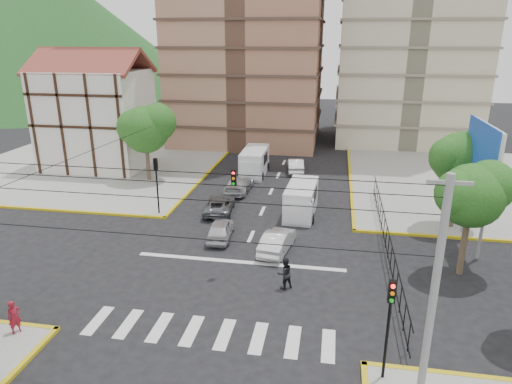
% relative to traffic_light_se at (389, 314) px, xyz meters
% --- Properties ---
extents(ground, '(160.00, 160.00, 0.00)m').
position_rel_traffic_light_se_xyz_m(ground, '(-7.80, 7.80, -3.11)').
color(ground, black).
rests_on(ground, ground).
extents(sidewalk_nw, '(26.00, 26.00, 0.15)m').
position_rel_traffic_light_se_xyz_m(sidewalk_nw, '(-27.80, 27.80, -3.04)').
color(sidewalk_nw, gray).
rests_on(sidewalk_nw, ground).
extents(sidewalk_ne, '(26.00, 26.00, 0.15)m').
position_rel_traffic_light_se_xyz_m(sidewalk_ne, '(12.20, 27.80, -3.04)').
color(sidewalk_ne, gray).
rests_on(sidewalk_ne, ground).
extents(crosswalk_stripes, '(12.00, 2.40, 0.01)m').
position_rel_traffic_light_se_xyz_m(crosswalk_stripes, '(-7.80, 1.80, -3.11)').
color(crosswalk_stripes, silver).
rests_on(crosswalk_stripes, ground).
extents(stop_line, '(13.00, 0.40, 0.01)m').
position_rel_traffic_light_se_xyz_m(stop_line, '(-7.80, 9.00, -3.11)').
color(stop_line, silver).
rests_on(stop_line, ground).
extents(tudor_building, '(10.80, 8.05, 12.23)m').
position_rel_traffic_light_se_xyz_m(tudor_building, '(-26.80, 27.80, 2.14)').
color(tudor_building, silver).
rests_on(tudor_building, ground).
extents(distant_hill, '(70.00, 70.00, 28.00)m').
position_rel_traffic_light_se_xyz_m(distant_hill, '(-62.80, 77.80, 10.89)').
color(distant_hill, '#1B521E').
rests_on(distant_hill, ground).
extents(park_fence, '(0.10, 22.50, 1.66)m').
position_rel_traffic_light_se_xyz_m(park_fence, '(1.20, 12.30, -3.11)').
color(park_fence, black).
rests_on(park_fence, ground).
extents(billboard, '(0.36, 6.20, 8.10)m').
position_rel_traffic_light_se_xyz_m(billboard, '(6.65, 13.80, 2.89)').
color(billboard, slate).
rests_on(billboard, ground).
extents(tree_park_a, '(4.41, 3.60, 6.83)m').
position_rel_traffic_light_se_xyz_m(tree_park_a, '(5.28, 9.81, 1.90)').
color(tree_park_a, '#473828').
rests_on(tree_park_a, ground).
extents(tree_park_c, '(4.65, 3.80, 7.25)m').
position_rel_traffic_light_se_xyz_m(tree_park_c, '(6.29, 16.81, 2.22)').
color(tree_park_c, '#473828').
rests_on(tree_park_c, ground).
extents(tree_tudor, '(5.39, 4.40, 7.43)m').
position_rel_traffic_light_se_xyz_m(tree_tudor, '(-19.70, 23.81, 2.11)').
color(tree_tudor, '#473828').
rests_on(tree_tudor, ground).
extents(traffic_light_se, '(0.28, 0.22, 4.40)m').
position_rel_traffic_light_se_xyz_m(traffic_light_se, '(0.00, 0.00, 0.00)').
color(traffic_light_se, black).
rests_on(traffic_light_se, ground).
extents(traffic_light_nw, '(0.28, 0.22, 4.40)m').
position_rel_traffic_light_se_xyz_m(traffic_light_nw, '(-15.60, 15.60, 0.00)').
color(traffic_light_nw, black).
rests_on(traffic_light_nw, ground).
extents(traffic_light_hanging, '(18.00, 9.12, 0.92)m').
position_rel_traffic_light_se_xyz_m(traffic_light_hanging, '(-7.80, 5.76, 2.79)').
color(traffic_light_hanging, black).
rests_on(traffic_light_hanging, ground).
extents(utility_pole_se, '(1.40, 0.28, 9.00)m').
position_rel_traffic_light_se_xyz_m(utility_pole_se, '(1.20, -1.20, 1.65)').
color(utility_pole_se, slate).
rests_on(utility_pole_se, ground).
extents(van_right_lane, '(2.37, 5.44, 2.41)m').
position_rel_traffic_light_se_xyz_m(van_right_lane, '(-4.73, 17.40, -1.94)').
color(van_right_lane, silver).
rests_on(van_right_lane, ground).
extents(van_left_lane, '(2.36, 5.68, 2.55)m').
position_rel_traffic_light_se_xyz_m(van_left_lane, '(-10.21, 27.52, -1.87)').
color(van_left_lane, silver).
rests_on(van_left_lane, ground).
extents(car_silver_front_left, '(1.89, 4.04, 1.34)m').
position_rel_traffic_light_se_xyz_m(car_silver_front_left, '(-9.80, 12.19, -2.44)').
color(car_silver_front_left, silver).
rests_on(car_silver_front_left, ground).
extents(car_white_front_right, '(2.14, 4.45, 1.41)m').
position_rel_traffic_light_se_xyz_m(car_white_front_right, '(-5.71, 10.91, -2.41)').
color(car_white_front_right, white).
rests_on(car_white_front_right, ground).
extents(car_grey_mid_left, '(2.56, 4.75, 1.27)m').
position_rel_traffic_light_se_xyz_m(car_grey_mid_left, '(-11.09, 16.93, -2.48)').
color(car_grey_mid_left, slate).
rests_on(car_grey_mid_left, ground).
extents(car_silver_rear_left, '(2.09, 4.90, 1.41)m').
position_rel_traffic_light_se_xyz_m(car_silver_rear_left, '(-10.60, 22.14, -2.41)').
color(car_silver_rear_left, '#B9BABE').
rests_on(car_silver_rear_left, ground).
extents(car_darkgrey_mid_right, '(1.90, 3.92, 1.29)m').
position_rel_traffic_light_se_xyz_m(car_darkgrey_mid_right, '(-5.07, 22.70, -2.47)').
color(car_darkgrey_mid_right, '#242427').
rests_on(car_darkgrey_mid_right, ground).
extents(car_white_rear_right, '(2.09, 4.49, 1.42)m').
position_rel_traffic_light_se_xyz_m(car_white_rear_right, '(-6.22, 29.30, -2.40)').
color(car_white_rear_right, white).
rests_on(car_white_rear_right, ground).
extents(pedestrian_sw_corner, '(0.64, 0.70, 1.62)m').
position_rel_traffic_light_se_xyz_m(pedestrian_sw_corner, '(-16.52, 0.11, -2.15)').
color(pedestrian_sw_corner, maroon).
rests_on(pedestrian_sw_corner, sidewalk_sw).
extents(pedestrian_crosswalk, '(1.13, 1.08, 1.83)m').
position_rel_traffic_light_se_xyz_m(pedestrian_crosswalk, '(-4.73, 6.42, -2.20)').
color(pedestrian_crosswalk, black).
rests_on(pedestrian_crosswalk, ground).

